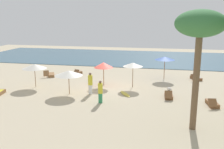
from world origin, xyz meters
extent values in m
plane|color=#BCAD8E|center=(0.00, 0.00, 0.00)|extent=(60.00, 60.00, 0.00)
cube|color=#3D6075|center=(0.00, 17.00, 0.03)|extent=(48.00, 16.00, 0.06)
cylinder|color=brown|center=(-2.54, -2.90, 0.97)|extent=(0.06, 0.06, 1.95)
cone|color=silver|center=(-2.54, -2.90, 1.79)|extent=(2.29, 2.29, 0.42)
cylinder|color=brown|center=(2.35, 0.30, 1.11)|extent=(0.05, 0.05, 2.22)
cone|color=silver|center=(2.35, 0.30, 2.09)|extent=(1.80, 1.80, 0.35)
cylinder|color=brown|center=(5.14, 4.03, 1.14)|extent=(0.06, 0.06, 2.29)
cone|color=#3359B2|center=(5.14, 4.03, 2.17)|extent=(2.02, 2.02, 0.34)
cylinder|color=olive|center=(-0.37, 0.29, 1.07)|extent=(0.06, 0.06, 2.15)
cone|color=#D84C3F|center=(-0.37, 0.29, 1.95)|extent=(1.78, 1.78, 0.49)
cylinder|color=brown|center=(-6.37, -1.44, 1.04)|extent=(0.05, 0.05, 2.07)
cone|color=silver|center=(-6.37, -1.44, 1.92)|extent=(2.17, 2.17, 0.41)
cube|color=brown|center=(8.36, 4.43, 0.14)|extent=(1.12, 1.62, 0.28)
cube|color=brown|center=(8.10, 3.78, 0.41)|extent=(0.72, 0.68, 0.51)
cube|color=white|center=(8.36, 4.43, 0.30)|extent=(0.87, 1.16, 0.03)
cube|color=olive|center=(-6.81, 2.85, 0.14)|extent=(1.18, 1.61, 0.28)
cube|color=olive|center=(-7.11, 2.22, 0.43)|extent=(0.70, 0.64, 0.57)
cube|color=brown|center=(-4.43, 4.09, 0.14)|extent=(1.07, 1.61, 0.28)
cube|color=brown|center=(-4.20, 3.44, 0.42)|extent=(0.69, 0.63, 0.55)
cube|color=brown|center=(8.65, -3.41, 0.14)|extent=(0.83, 1.57, 0.28)
cube|color=brown|center=(8.54, -4.10, 0.42)|extent=(0.64, 0.58, 0.52)
cube|color=brown|center=(5.56, -2.12, 0.14)|extent=(0.66, 1.52, 0.28)
cube|color=brown|center=(5.53, -2.82, 0.43)|extent=(0.59, 0.48, 0.55)
cylinder|color=#338C59|center=(0.54, -4.50, 0.37)|extent=(0.41, 0.41, 0.74)
cylinder|color=yellow|center=(0.54, -4.50, 1.12)|extent=(0.48, 0.48, 0.77)
sphere|color=brown|center=(0.54, -4.50, 1.60)|extent=(0.21, 0.21, 0.21)
cylinder|color=white|center=(-0.82, -2.52, 0.39)|extent=(0.33, 0.33, 0.78)
cylinder|color=yellow|center=(-0.82, -2.52, 1.19)|extent=(0.39, 0.39, 0.82)
sphere|color=brown|center=(-0.82, -2.52, 1.70)|extent=(0.22, 0.22, 0.22)
cylinder|color=brown|center=(6.85, -7.82, 2.75)|extent=(0.36, 0.36, 5.50)
ellipsoid|color=#38753D|center=(6.85, -7.82, 5.96)|extent=(2.68, 2.68, 1.47)
cube|color=silver|center=(5.65, -0.22, 0.02)|extent=(0.34, 0.40, 0.04)
ellipsoid|color=silver|center=(5.65, -0.22, 0.16)|extent=(0.52, 0.64, 0.27)
sphere|color=silver|center=(5.52, -0.45, 0.22)|extent=(0.19, 0.19, 0.19)
ellipsoid|color=gold|center=(2.04, -2.05, 0.04)|extent=(1.30, 1.79, 0.07)
camera|label=1|loc=(5.08, -22.08, 6.33)|focal=40.81mm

